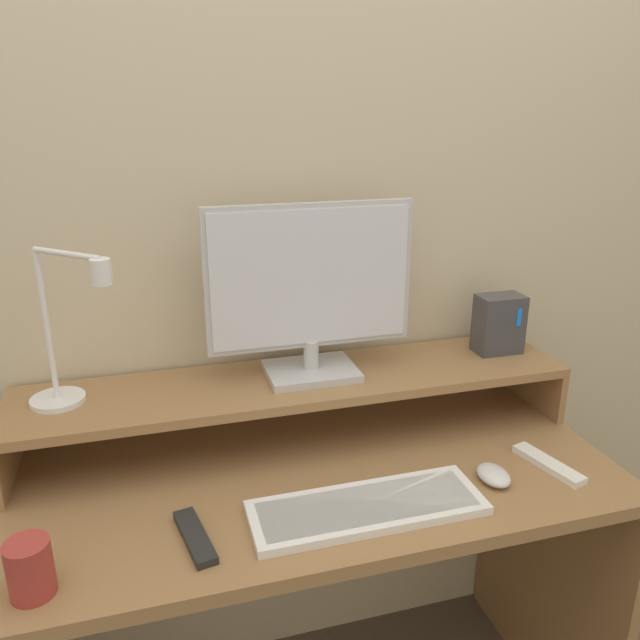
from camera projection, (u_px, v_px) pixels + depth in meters
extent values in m
cube|color=beige|center=(280.00, 230.00, 1.52)|extent=(6.00, 0.05, 2.50)
cube|color=olive|center=(318.00, 477.00, 1.37)|extent=(1.30, 0.61, 0.03)
cube|color=olive|center=(547.00, 565.00, 1.67)|extent=(0.03, 0.61, 0.75)
cube|color=olive|center=(7.00, 449.00, 1.33)|extent=(0.02, 0.27, 0.13)
cube|color=olive|center=(531.00, 380.00, 1.67)|extent=(0.02, 0.27, 0.13)
cube|color=olive|center=(298.00, 382.00, 1.47)|extent=(1.30, 0.27, 0.02)
cube|color=#BCBCC1|center=(311.00, 371.00, 1.48)|extent=(0.21, 0.16, 0.02)
cylinder|color=#BCBCC1|center=(311.00, 354.00, 1.47)|extent=(0.04, 0.04, 0.07)
cube|color=#B7B7BC|center=(310.00, 277.00, 1.41)|extent=(0.48, 0.02, 0.33)
cube|color=silver|center=(311.00, 278.00, 1.40)|extent=(0.46, 0.01, 0.31)
cylinder|color=silver|center=(58.00, 400.00, 1.35)|extent=(0.11, 0.11, 0.01)
cylinder|color=silver|center=(47.00, 326.00, 1.29)|extent=(0.01, 0.01, 0.33)
cylinder|color=silver|center=(66.00, 254.00, 1.20)|extent=(0.14, 0.13, 0.01)
cylinder|color=silver|center=(101.00, 272.00, 1.17)|extent=(0.04, 0.04, 0.05)
cube|color=#3D3D42|center=(499.00, 324.00, 1.60)|extent=(0.12, 0.07, 0.15)
cube|color=#1972F2|center=(519.00, 318.00, 1.57)|extent=(0.01, 0.00, 0.05)
cube|color=white|center=(367.00, 508.00, 1.23)|extent=(0.47, 0.16, 0.02)
cube|color=silver|center=(367.00, 505.00, 1.23)|extent=(0.43, 0.13, 0.01)
ellipsoid|color=silver|center=(494.00, 475.00, 1.33)|extent=(0.06, 0.09, 0.03)
cube|color=black|center=(195.00, 537.00, 1.15)|extent=(0.07, 0.17, 0.02)
cube|color=white|center=(548.00, 464.00, 1.38)|extent=(0.08, 0.18, 0.02)
cylinder|color=#9E332D|center=(30.00, 569.00, 1.01)|extent=(0.07, 0.07, 0.10)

